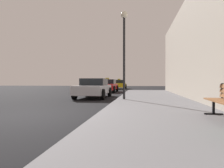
# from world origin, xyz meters

# --- Properties ---
(ground_plane) EXTENTS (80.00, 80.00, 0.00)m
(ground_plane) POSITION_xyz_m (0.00, 0.00, 0.00)
(ground_plane) COLOR black
(sidewalk) EXTENTS (4.00, 32.00, 0.15)m
(sidewalk) POSITION_xyz_m (4.00, 0.00, 0.07)
(sidewalk) COLOR slate
(sidewalk) RESTS_ON ground_plane
(street_lamp) EXTENTS (0.36, 0.36, 4.60)m
(street_lamp) POSITION_xyz_m (2.42, 4.71, 3.27)
(street_lamp) COLOR black
(street_lamp) RESTS_ON sidewalk
(car_silver) EXTENTS (1.94, 4.29, 1.27)m
(car_silver) POSITION_xyz_m (0.21, 7.23, 0.65)
(car_silver) COLOR #B7B7BF
(car_silver) RESTS_ON ground_plane
(car_red) EXTENTS (2.00, 4.21, 1.43)m
(car_red) POSITION_xyz_m (-0.08, 14.26, 0.65)
(car_red) COLOR red
(car_red) RESTS_ON ground_plane
(car_yellow) EXTENTS (2.00, 4.26, 1.43)m
(car_yellow) POSITION_xyz_m (0.26, 22.56, 0.65)
(car_yellow) COLOR yellow
(car_yellow) RESTS_ON ground_plane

